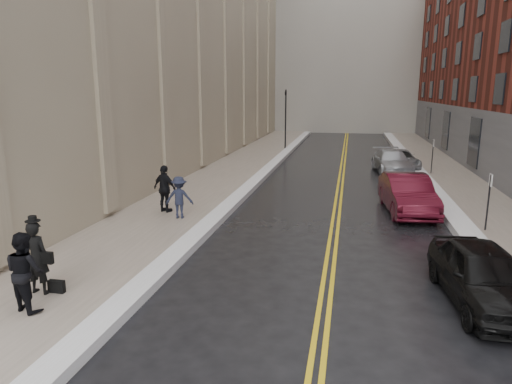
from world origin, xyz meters
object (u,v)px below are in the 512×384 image
at_px(car_maroon, 407,194).
at_px(pedestrian_c, 165,189).
at_px(car_silver_near, 392,162).
at_px(pedestrian_a, 25,271).
at_px(car_black, 483,275).
at_px(car_silver_far, 399,160).
at_px(pedestrian_main, 37,258).
at_px(pedestrian_b, 179,197).

distance_m(car_maroon, pedestrian_c, 10.26).
height_order(car_silver_near, pedestrian_a, pedestrian_a).
bearing_deg(pedestrian_c, car_silver_near, -108.52).
xyz_separation_m(car_black, pedestrian_a, (-10.45, -2.75, 0.34)).
xyz_separation_m(car_silver_far, pedestrian_a, (-10.38, -22.65, 0.43)).
xyz_separation_m(car_black, car_maroon, (-0.82, 8.62, 0.07)).
height_order(car_black, pedestrian_main, pedestrian_main).
relative_size(car_silver_near, pedestrian_c, 2.51).
bearing_deg(car_silver_near, pedestrian_a, -121.40).
bearing_deg(car_silver_near, car_silver_far, 59.82).
relative_size(car_black, pedestrian_c, 2.22).
bearing_deg(pedestrian_c, pedestrian_a, 112.47).
height_order(pedestrian_b, pedestrian_c, pedestrian_c).
relative_size(pedestrian_a, pedestrian_c, 0.95).
distance_m(car_silver_near, pedestrian_main, 22.84).
xyz_separation_m(car_black, car_silver_near, (-0.66, 18.55, -0.03)).
bearing_deg(pedestrian_b, car_maroon, -170.93).
bearing_deg(pedestrian_a, car_black, -144.53).
relative_size(car_maroon, car_silver_near, 0.99).
relative_size(pedestrian_main, pedestrian_c, 0.95).
relative_size(car_silver_far, pedestrian_main, 2.52).
bearing_deg(pedestrian_main, car_silver_near, -113.58).
bearing_deg(car_maroon, car_silver_near, 83.27).
relative_size(car_silver_far, pedestrian_c, 2.39).
bearing_deg(car_silver_near, car_black, -94.67).
relative_size(pedestrian_a, pedestrian_b, 1.11).
xyz_separation_m(car_black, pedestrian_b, (-9.84, 5.34, 0.24)).
bearing_deg(car_maroon, pedestrian_main, -139.21).
height_order(car_maroon, pedestrian_b, pedestrian_b).
height_order(car_silver_near, pedestrian_main, pedestrian_main).
bearing_deg(car_maroon, car_black, -90.42).
bearing_deg(pedestrian_b, pedestrian_a, 74.72).
bearing_deg(pedestrian_main, pedestrian_c, -87.42).
bearing_deg(pedestrian_main, car_black, -167.20).
bearing_deg(car_silver_far, pedestrian_main, -120.81).
height_order(car_silver_near, pedestrian_b, pedestrian_b).
relative_size(car_silver_near, pedestrian_main, 2.65).
bearing_deg(pedestrian_b, pedestrian_main, 71.74).
distance_m(car_black, pedestrian_a, 10.81).
bearing_deg(pedestrian_c, car_black, 170.94).
relative_size(pedestrian_main, pedestrian_a, 1.00).
bearing_deg(car_silver_far, car_silver_near, -118.16).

